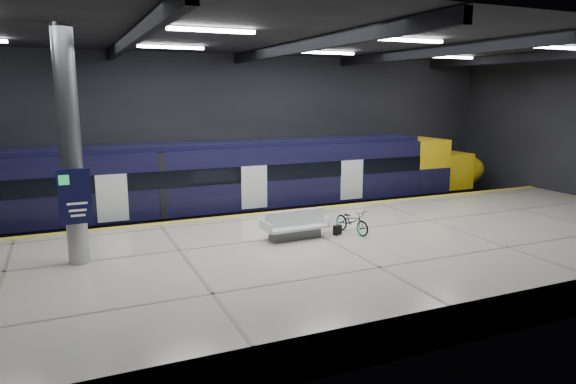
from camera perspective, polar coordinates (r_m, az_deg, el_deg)
ground at (r=19.83m, az=1.92°, el=-7.00°), size 30.00×30.00×0.00m
room_shell at (r=18.87m, az=2.03°, el=9.77°), size 30.10×16.10×8.05m
platform at (r=17.55m, az=5.49°, el=-7.56°), size 30.00×11.00×1.10m
safety_strip at (r=21.95m, az=-1.16°, el=-2.23°), size 30.00×0.40×0.01m
rails at (r=24.68m, az=-3.61°, el=-3.22°), size 30.00×1.52×0.16m
train at (r=23.74m, az=-7.67°, el=1.02°), size 29.40×2.84×3.79m
bench at (r=17.91m, az=0.77°, el=-4.10°), size 2.32×1.02×1.01m
bicycle at (r=18.74m, az=7.13°, el=-3.23°), size 0.92×1.77×0.89m
pannier_bag at (r=18.52m, az=5.51°, el=-4.23°), size 0.35×0.28×0.35m
info_column at (r=16.06m, az=-22.98°, el=4.22°), size 0.90×0.78×6.90m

